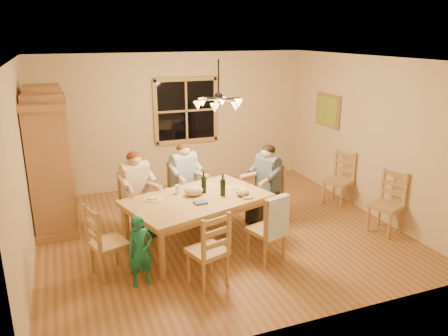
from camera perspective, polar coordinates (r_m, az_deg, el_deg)
name	(u,v)px	position (r m, az deg, el deg)	size (l,w,h in m)	color
floor	(219,231)	(7.09, -0.65, -8.28)	(5.50, 5.50, 0.00)	brown
ceiling	(218,59)	(6.41, -0.73, 14.05)	(5.50, 5.00, 0.02)	white
wall_back	(176,121)	(8.96, -6.23, 6.16)	(5.50, 0.02, 2.70)	beige
wall_left	(21,170)	(6.28, -24.98, -0.20)	(0.02, 5.00, 2.70)	beige
wall_right	(368,136)	(7.97, 18.26, 4.01)	(0.02, 5.00, 2.70)	beige
window	(186,111)	(8.94, -4.97, 7.48)	(1.30, 0.06, 1.30)	black
painting	(328,111)	(8.85, 13.39, 7.31)	(0.06, 0.78, 0.64)	#8C5F3C
chandelier	(219,103)	(6.48, -0.71, 8.54)	(0.77, 0.68, 0.71)	black
armoire	(51,164)	(7.49, -21.70, 0.51)	(0.66, 1.40, 2.30)	#8C5F3C
dining_table	(197,204)	(6.43, -3.52, -4.66)	(2.28, 1.76, 0.76)	#AE864D
chair_far_left	(138,214)	(7.09, -11.21, -5.96)	(0.54, 0.53, 0.99)	#A47848
chair_far_right	(185,202)	(7.50, -5.12, -4.39)	(0.54, 0.53, 0.99)	#A47848
chair_near_left	(208,262)	(5.62, -2.17, -12.13)	(0.54, 0.53, 0.99)	#A47848
chair_near_right	(266,240)	(6.19, 5.50, -9.28)	(0.54, 0.53, 0.99)	#A47848
chair_end_left	(109,254)	(5.98, -14.74, -10.80)	(0.53, 0.54, 0.99)	#A47848
chair_end_right	(266,204)	(7.38, 5.53, -4.77)	(0.53, 0.54, 0.99)	#A47848
adult_woman	(136,182)	(6.90, -11.47, -1.85)	(0.49, 0.51, 0.87)	#C6B399
adult_plaid_man	(184,172)	(7.31, -5.23, -0.47)	(0.49, 0.51, 0.87)	teal
adult_slate_man	(267,174)	(7.19, 5.65, -0.79)	(0.51, 0.49, 0.87)	#415368
towel	(277,218)	(5.90, 6.88, -6.46)	(0.38, 0.10, 0.58)	#B8D2F9
wine_bottle_a	(204,182)	(6.52, -2.66, -1.88)	(0.08, 0.08, 0.33)	black
wine_bottle_b	(223,185)	(6.40, -0.16, -2.22)	(0.08, 0.08, 0.33)	black
plate_woman	(153,199)	(6.38, -9.21, -4.02)	(0.26, 0.26, 0.02)	white
plate_plaid	(203,185)	(6.86, -2.76, -2.25)	(0.26, 0.26, 0.02)	white
plate_slate	(235,188)	(6.72, 1.41, -2.65)	(0.26, 0.26, 0.02)	white
wine_glass_a	(177,189)	(6.53, -6.11, -2.80)	(0.06, 0.06, 0.14)	silver
wine_glass_b	(223,180)	(6.89, -0.08, -1.61)	(0.06, 0.06, 0.14)	silver
cap	(243,192)	(6.44, 2.44, -3.16)	(0.20, 0.20, 0.11)	tan
napkin	(201,202)	(6.17, -3.09, -4.50)	(0.18, 0.14, 0.03)	#4D618E
cloth_bundle	(194,191)	(6.44, -3.99, -2.95)	(0.28, 0.22, 0.15)	tan
child	(140,251)	(5.61, -10.89, -10.62)	(0.34, 0.22, 0.93)	#1A765D
chair_spare_front	(385,215)	(7.40, 20.27, -5.74)	(0.55, 0.56, 0.99)	#A47848
chair_spare_back	(338,189)	(8.32, 14.63, -2.67)	(0.56, 0.57, 0.99)	#A47848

